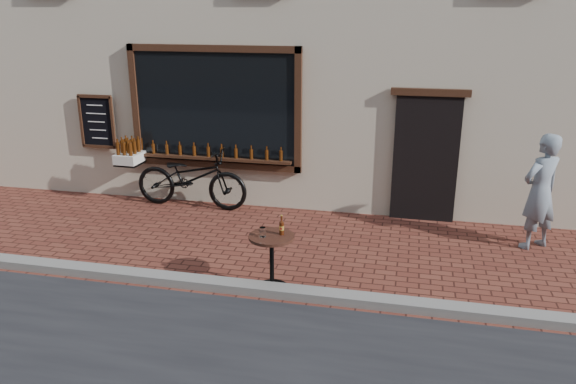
# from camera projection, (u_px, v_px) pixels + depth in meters

# --- Properties ---
(ground) EXTENTS (90.00, 90.00, 0.00)m
(ground) POSITION_uv_depth(u_px,v_px,m) (270.00, 302.00, 7.22)
(ground) COLOR #54241B
(ground) RESTS_ON ground
(kerb) EXTENTS (90.00, 0.25, 0.12)m
(kerb) POSITION_uv_depth(u_px,v_px,m) (274.00, 290.00, 7.38)
(kerb) COLOR slate
(kerb) RESTS_ON ground
(cargo_bicycle) EXTENTS (2.53, 0.82, 1.23)m
(cargo_bicycle) POSITION_uv_depth(u_px,v_px,m) (189.00, 177.00, 10.48)
(cargo_bicycle) COLOR black
(cargo_bicycle) RESTS_ON ground
(bistro_table) EXTENTS (0.60, 0.60, 1.04)m
(bistro_table) POSITION_uv_depth(u_px,v_px,m) (272.00, 251.00, 7.38)
(bistro_table) COLOR black
(bistro_table) RESTS_ON ground
(pedestrian) EXTENTS (0.80, 0.75, 1.83)m
(pedestrian) POSITION_uv_depth(u_px,v_px,m) (540.00, 192.00, 8.59)
(pedestrian) COLOR gray
(pedestrian) RESTS_ON ground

